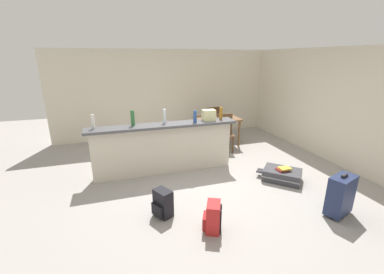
# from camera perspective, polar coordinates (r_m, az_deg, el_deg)

# --- Properties ---
(ground_plane) EXTENTS (13.00, 13.00, 0.05)m
(ground_plane) POSITION_cam_1_polar(r_m,az_deg,el_deg) (5.13, 2.87, -9.20)
(ground_plane) COLOR gray
(wall_back) EXTENTS (6.60, 0.10, 2.50)m
(wall_back) POSITION_cam_1_polar(r_m,az_deg,el_deg) (7.58, -5.13, 9.71)
(wall_back) COLOR beige
(wall_back) RESTS_ON ground_plane
(wall_right) EXTENTS (0.10, 6.00, 2.50)m
(wall_right) POSITION_cam_1_polar(r_m,az_deg,el_deg) (6.62, 27.82, 6.61)
(wall_right) COLOR beige
(wall_right) RESTS_ON ground_plane
(partition_half_wall) EXTENTS (2.80, 0.20, 0.98)m
(partition_half_wall) POSITION_cam_1_polar(r_m,az_deg,el_deg) (5.16, -6.23, -2.90)
(partition_half_wall) COLOR beige
(partition_half_wall) RESTS_ON ground_plane
(bar_countertop) EXTENTS (2.96, 0.40, 0.05)m
(bar_countertop) POSITION_cam_1_polar(r_m,az_deg,el_deg) (5.00, -6.42, 2.62)
(bar_countertop) COLOR #4C4C51
(bar_countertop) RESTS_ON partition_half_wall
(bottle_white) EXTENTS (0.06, 0.06, 0.27)m
(bottle_white) POSITION_cam_1_polar(r_m,az_deg,el_deg) (4.96, -21.47, 3.26)
(bottle_white) COLOR silver
(bottle_white) RESTS_ON bar_countertop
(bottle_green) EXTENTS (0.07, 0.07, 0.30)m
(bottle_green) POSITION_cam_1_polar(r_m,az_deg,el_deg) (4.96, -13.27, 4.20)
(bottle_green) COLOR #2D6B38
(bottle_green) RESTS_ON bar_countertop
(bottle_clear) EXTENTS (0.06, 0.06, 0.28)m
(bottle_clear) POSITION_cam_1_polar(r_m,az_deg,el_deg) (5.03, -6.23, 4.70)
(bottle_clear) COLOR silver
(bottle_clear) RESTS_ON bar_countertop
(bottle_blue) EXTENTS (0.07, 0.07, 0.24)m
(bottle_blue) POSITION_cam_1_polar(r_m,az_deg,el_deg) (5.07, 0.70, 4.64)
(bottle_blue) COLOR #284C89
(bottle_blue) RESTS_ON bar_countertop
(bottle_amber) EXTENTS (0.07, 0.07, 0.26)m
(bottle_amber) POSITION_cam_1_polar(r_m,az_deg,el_deg) (5.38, 6.56, 5.38)
(bottle_amber) COLOR #9E661E
(bottle_amber) RESTS_ON bar_countertop
(grocery_bag) EXTENTS (0.26, 0.18, 0.22)m
(grocery_bag) POSITION_cam_1_polar(r_m,az_deg,el_deg) (5.27, 3.81, 4.99)
(grocery_bag) COLOR beige
(grocery_bag) RESTS_ON bar_countertop
(dining_table) EXTENTS (1.10, 0.80, 0.74)m
(dining_table) POSITION_cam_1_polar(r_m,az_deg,el_deg) (6.80, 5.73, 3.59)
(dining_table) COLOR brown
(dining_table) RESTS_ON ground_plane
(dining_chair_near_partition) EXTENTS (0.48, 0.48, 0.93)m
(dining_chair_near_partition) POSITION_cam_1_polar(r_m,az_deg,el_deg) (6.40, 7.44, 1.43)
(dining_chair_near_partition) COLOR #4C331E
(dining_chair_near_partition) RESTS_ON ground_plane
(dining_chair_far_side) EXTENTS (0.46, 0.46, 0.93)m
(dining_chair_far_side) POSITION_cam_1_polar(r_m,az_deg,el_deg) (7.37, 4.34, 3.68)
(dining_chair_far_side) COLOR #4C331E
(dining_chair_far_side) RESTS_ON ground_plane
(suitcase_flat_charcoal) EXTENTS (0.84, 0.84, 0.22)m
(suitcase_flat_charcoal) POSITION_cam_1_polar(r_m,az_deg,el_deg) (5.23, 19.65, -8.08)
(suitcase_flat_charcoal) COLOR #38383D
(suitcase_flat_charcoal) RESTS_ON ground_plane
(suitcase_upright_navy) EXTENTS (0.49, 0.37, 0.67)m
(suitcase_upright_navy) POSITION_cam_1_polar(r_m,az_deg,el_deg) (4.44, 30.55, -11.24)
(suitcase_upright_navy) COLOR #1E284C
(suitcase_upright_navy) RESTS_ON ground_plane
(backpack_black) EXTENTS (0.32, 0.33, 0.42)m
(backpack_black) POSITION_cam_1_polar(r_m,az_deg,el_deg) (3.91, -6.63, -14.72)
(backpack_black) COLOR black
(backpack_black) RESTS_ON ground_plane
(backpack_red) EXTENTS (0.32, 0.33, 0.42)m
(backpack_red) POSITION_cam_1_polar(r_m,az_deg,el_deg) (3.62, 4.70, -17.66)
(backpack_red) COLOR red
(backpack_red) RESTS_ON ground_plane
(book_stack) EXTENTS (0.25, 0.19, 0.06)m
(book_stack) POSITION_cam_1_polar(r_m,az_deg,el_deg) (5.15, 19.99, -6.79)
(book_stack) COLOR #AD2D2D
(book_stack) RESTS_ON suitcase_flat_charcoal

